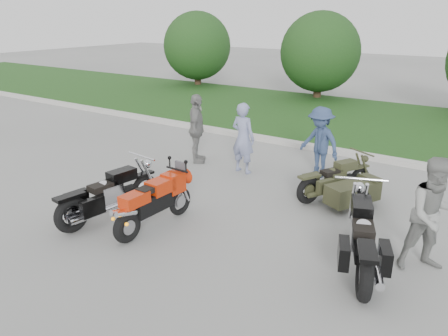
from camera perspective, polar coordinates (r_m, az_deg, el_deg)
The scene contains 13 objects.
ground at distance 8.51m, azimuth -4.44°, elevation -7.54°, with size 80.00×80.00×0.00m, color #9A9A95.
curb at distance 13.37m, azimuth 11.61°, elevation 2.69°, with size 60.00×0.30×0.15m, color #BBB8B0.
grass_strip at distance 17.17m, azimuth 17.02°, elevation 5.95°, with size 60.00×8.00×0.14m, color #23541D.
tree_far_left at distance 24.43m, azimuth -3.53°, elevation 15.63°, with size 3.60×3.60×4.00m.
tree_mid_left at distance 20.96m, azimuth 12.44°, elevation 14.58°, with size 3.60×3.60×4.00m.
sportbike_red at distance 8.27m, azimuth -9.27°, elevation -4.32°, with size 0.37×2.00×0.95m.
cruiser_left at distance 8.87m, azimuth -15.15°, elevation -3.67°, with size 0.52×2.38×0.92m.
cruiser_right at distance 7.26m, azimuth 17.56°, elevation -9.02°, with size 1.12×2.45×0.99m.
cruiser_sidecar at distance 9.61m, azimuth 15.39°, elevation -2.48°, with size 1.55×1.93×0.80m.
person_stripe at distance 11.00m, azimuth 2.51°, elevation 3.93°, with size 0.66×0.43×1.81m, color #8189B0.
person_grey at distance 7.49m, azimuth 25.73°, elevation -5.60°, with size 0.90×0.70×1.86m, color gray.
person_denim at distance 10.98m, azimuth 12.39°, elevation 3.31°, with size 1.13×0.65×1.75m, color navy.
person_back at distance 11.79m, azimuth -3.59°, elevation 5.13°, with size 1.09×0.46×1.87m, color gray.
Camera 1 is at (4.74, -5.90, 3.87)m, focal length 35.00 mm.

